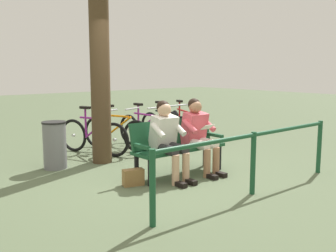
{
  "coord_description": "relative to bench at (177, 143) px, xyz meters",
  "views": [
    {
      "loc": [
        3.8,
        4.68,
        1.7
      ],
      "look_at": [
        -0.23,
        -0.21,
        0.75
      ],
      "focal_mm": 42.37,
      "sensor_mm": 36.0,
      "label": 1
    }
  ],
  "objects": [
    {
      "name": "ground_plane",
      "position": [
        0.23,
        -0.01,
        -0.51
      ],
      "size": [
        40.0,
        40.0,
        0.0
      ],
      "primitive_type": "plane",
      "color": "#566647"
    },
    {
      "name": "person_reading",
      "position": [
        -0.32,
        0.16,
        0.16
      ],
      "size": [
        0.49,
        0.76,
        1.2
      ],
      "rotation": [
        0.0,
        0.0,
        0.0
      ],
      "color": "#D84C59",
      "rests_on": "ground"
    },
    {
      "name": "bicycle_red",
      "position": [
        -0.24,
        -2.17,
        -0.15
      ],
      "size": [
        0.7,
        1.59,
        0.94
      ],
      "rotation": [
        0.0,
        0.0,
        1.93
      ],
      "color": "black",
      "rests_on": "ground"
    },
    {
      "name": "person_companion",
      "position": [
        0.32,
        0.16,
        0.16
      ],
      "size": [
        0.49,
        0.76,
        1.2
      ],
      "rotation": [
        0.0,
        0.0,
        0.0
      ],
      "color": "white",
      "rests_on": "ground"
    },
    {
      "name": "bicycle_green",
      "position": [
        -1.49,
        -2.12,
        -0.15
      ],
      "size": [
        0.48,
        1.68,
        0.94
      ],
      "rotation": [
        0.0,
        0.0,
        1.62
      ],
      "color": "black",
      "rests_on": "ground"
    },
    {
      "name": "handbag",
      "position": [
        0.9,
        0.08,
        -0.39
      ],
      "size": [
        0.33,
        0.22,
        0.24
      ],
      "primitive_type": "cube",
      "rotation": [
        0.0,
        0.0,
        -0.27
      ],
      "color": "olive",
      "rests_on": "ground"
    },
    {
      "name": "bicycle_orange",
      "position": [
        0.31,
        -2.15,
        -0.15
      ],
      "size": [
        0.73,
        1.58,
        0.94
      ],
      "rotation": [
        0.0,
        0.0,
        1.96
      ],
      "color": "black",
      "rests_on": "ground"
    },
    {
      "name": "railing_fence",
      "position": [
        -0.12,
        1.42,
        0.1
      ],
      "size": [
        3.47,
        0.11,
        0.85
      ],
      "rotation": [
        0.0,
        0.0,
        0.01
      ],
      "color": "#194C2D",
      "rests_on": "ground"
    },
    {
      "name": "bicycle_silver",
      "position": [
        -1.96,
        -2.09,
        -0.15
      ],
      "size": [
        0.73,
        1.58,
        0.94
      ],
      "rotation": [
        0.0,
        0.0,
        1.18
      ],
      "color": "black",
      "rests_on": "ground"
    },
    {
      "name": "bench",
      "position": [
        0.0,
        0.0,
        0.0
      ],
      "size": [
        1.6,
        0.48,
        0.87
      ],
      "rotation": [
        0.0,
        0.0,
        0.0
      ],
      "color": "#194C2D",
      "rests_on": "ground"
    },
    {
      "name": "litter_bin",
      "position": [
        1.36,
        -1.56,
        -0.11
      ],
      "size": [
        0.4,
        0.4,
        0.8
      ],
      "color": "slate",
      "rests_on": "ground"
    },
    {
      "name": "tree_trunk",
      "position": [
        0.52,
        -1.45,
        1.43
      ],
      "size": [
        0.34,
        0.34,
        3.88
      ],
      "primitive_type": "cylinder",
      "color": "#4C3823",
      "rests_on": "ground"
    },
    {
      "name": "bicycle_black",
      "position": [
        -0.83,
        -2.03,
        -0.15
      ],
      "size": [
        0.48,
        1.68,
        0.94
      ],
      "rotation": [
        0.0,
        0.0,
        1.63
      ],
      "color": "black",
      "rests_on": "ground"
    }
  ]
}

